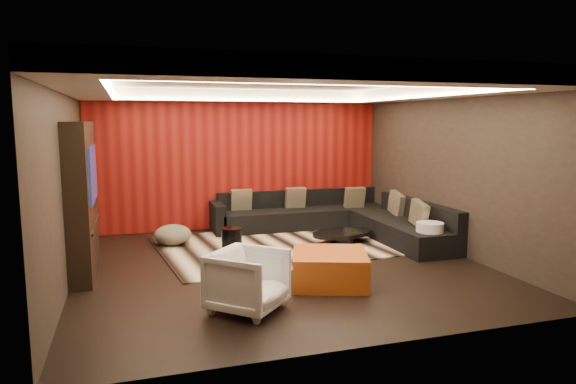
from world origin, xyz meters
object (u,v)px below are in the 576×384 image
object	(u,v)px
armchair	(248,281)
orange_ottoman	(330,268)
drum_stool	(232,240)
sectional_sofa	(338,220)
white_side_table	(429,239)
coffee_table	(343,237)

from	to	relation	value
armchair	orange_ottoman	bearing A→B (deg)	-20.18
armchair	drum_stool	bearing A→B (deg)	35.97
sectional_sofa	drum_stool	bearing A→B (deg)	-159.05
white_side_table	coffee_table	bearing A→B (deg)	130.80
drum_stool	orange_ottoman	xyz separation A→B (m)	(0.95, -2.03, -0.00)
drum_stool	sectional_sofa	distance (m)	2.47
drum_stool	armchair	bearing A→B (deg)	-97.14
armchair	white_side_table	bearing A→B (deg)	-22.88
coffee_table	sectional_sofa	distance (m)	0.90
coffee_table	sectional_sofa	size ratio (longest dim) A/B	0.33
drum_stool	armchair	distance (m)	2.70
coffee_table	white_side_table	world-z (taller)	white_side_table
drum_stool	sectional_sofa	bearing A→B (deg)	20.95
coffee_table	orange_ottoman	world-z (taller)	orange_ottoman
orange_ottoman	drum_stool	bearing A→B (deg)	115.22
drum_stool	orange_ottoman	bearing A→B (deg)	-64.78
drum_stool	sectional_sofa	size ratio (longest dim) A/B	0.11
white_side_table	sectional_sofa	bearing A→B (deg)	110.56
drum_stool	white_side_table	world-z (taller)	white_side_table
orange_ottoman	white_side_table	bearing A→B (deg)	22.31
armchair	sectional_sofa	world-z (taller)	sectional_sofa
white_side_table	orange_ottoman	bearing A→B (deg)	-157.69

